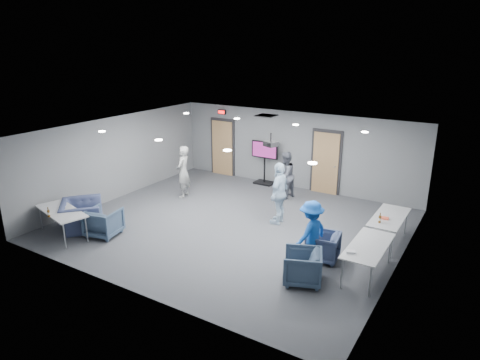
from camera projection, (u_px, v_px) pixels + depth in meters
The scene contains 28 objects.
floor at pixel (233, 225), 12.18m from camera, with size 9.00×9.00×0.00m, color #37393E.
ceiling at pixel (233, 131), 11.35m from camera, with size 9.00×9.00×0.00m, color silver.
wall_back at pixel (294, 150), 15.01m from camera, with size 9.00×0.02×2.70m, color slate.
wall_front at pixel (126, 232), 8.52m from camera, with size 9.00×0.02×2.70m, color slate.
wall_left at pixel (117, 158), 14.00m from camera, with size 0.02×8.00×2.70m, color slate.
wall_right at pixel (403, 212), 9.52m from camera, with size 0.02×8.00×2.70m, color slate.
door_left at pixel (223, 148), 16.55m from camera, with size 1.06×0.17×2.24m.
door_right at pixel (326, 163), 14.46m from camera, with size 1.06×0.17×2.24m.
exit_sign at pixel (222, 112), 16.11m from camera, with size 0.32×0.08×0.16m.
hvac_diffuser at pixel (266, 116), 13.87m from camera, with size 0.60×0.60×0.03m, color black.
downlights at pixel (233, 132), 11.35m from camera, with size 6.18×3.78×0.02m.
person_a at pixel (183, 172), 14.15m from camera, with size 0.63×0.41×1.73m, color gray.
person_b at pixel (285, 175), 14.03m from camera, with size 0.77×0.60×1.58m, color slate.
person_c at pixel (279, 193), 12.06m from camera, with size 1.05×0.44×1.79m, color silver.
person_d at pixel (311, 233), 9.86m from camera, with size 0.99×0.57×1.53m, color blue.
chair_right_b at pixel (323, 246), 10.13m from camera, with size 0.73×0.75×0.68m, color #384461.
chair_right_c at pixel (302, 267), 9.15m from camera, with size 0.79×0.81×0.74m, color #36485E.
chair_front_a at pixel (104, 222), 11.40m from camera, with size 0.80×0.83×0.75m, color #3B4E66.
chair_front_b at pixel (82, 215), 11.84m from camera, with size 1.19×1.04×0.78m, color #3B4467.
table_right_a at pixel (389, 218), 10.88m from camera, with size 0.73×1.76×0.73m.
table_right_b at pixel (368, 247), 9.34m from camera, with size 0.75×1.81×0.73m.
table_front_left at pixel (61, 212), 11.26m from camera, with size 1.89×1.16×0.73m.
bottle_front at pixel (49, 213), 10.81m from camera, with size 0.07×0.07×0.26m.
bottle_right at pixel (380, 219), 10.46m from camera, with size 0.07×0.07×0.26m.
snack_box at pixel (385, 218), 10.70m from camera, with size 0.20×0.13×0.04m, color #E35538.
wrapper at pixel (351, 252), 8.98m from camera, with size 0.19×0.13×0.04m, color silver.
tv_stand at pixel (265, 160), 15.46m from camera, with size 1.03×0.49×1.58m.
projector at pixel (271, 144), 11.25m from camera, with size 0.40×0.38×0.36m.
Camera 1 is at (6.02, -9.44, 4.94)m, focal length 32.00 mm.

